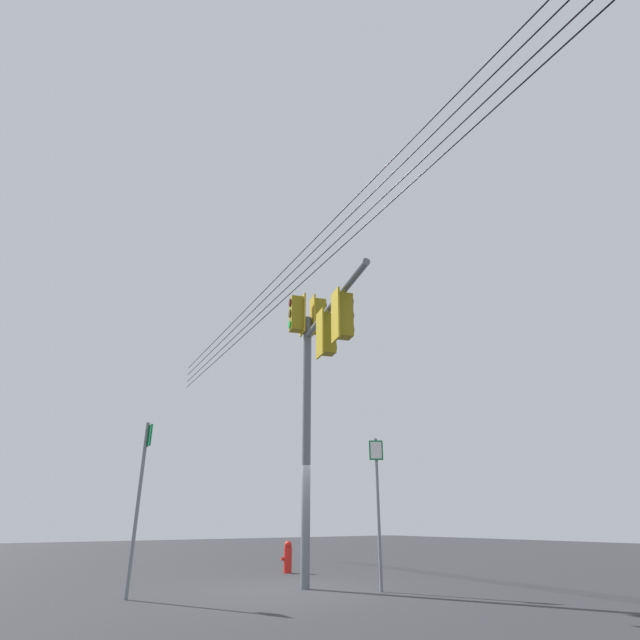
{
  "coord_description": "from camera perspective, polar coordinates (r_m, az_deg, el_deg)",
  "views": [
    {
      "loc": [
        10.0,
        -6.11,
        1.33
      ],
      "look_at": [
        1.12,
        0.03,
        5.63
      ],
      "focal_mm": 28.33,
      "sensor_mm": 36.0,
      "label": 1
    }
  ],
  "objects": [
    {
      "name": "signal_mast_assembly",
      "position": [
        11.57,
        -0.41,
        -4.41
      ],
      "size": [
        4.16,
        1.83,
        6.7
      ],
      "color": "slate",
      "rests_on": "ground"
    },
    {
      "name": "route_sign_primary",
      "position": [
        11.49,
        6.54,
        -19.17
      ],
      "size": [
        0.2,
        0.26,
        3.03
      ],
      "color": "slate",
      "rests_on": "ground"
    },
    {
      "name": "route_sign_secondary",
      "position": [
        10.92,
        -19.58,
        -17.16
      ],
      "size": [
        0.4,
        0.1,
        3.19
      ],
      "color": "slate",
      "rests_on": "ground"
    },
    {
      "name": "ground_plane",
      "position": [
        11.79,
        -3.68,
        -28.16
      ],
      "size": [
        60.0,
        60.0,
        0.0
      ],
      "primitive_type": "plane",
      "color": "#2D2D30"
    },
    {
      "name": "fire_hydrant",
      "position": [
        15.38,
        -3.66,
        -25.14
      ],
      "size": [
        0.22,
        0.31,
        0.81
      ],
      "color": "red",
      "rests_on": "ground"
    },
    {
      "name": "overhead_wire_span",
      "position": [
        14.36,
        -3.28,
        4.75
      ],
      "size": [
        23.81,
        3.04,
        1.02
      ],
      "color": "black"
    }
  ]
}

